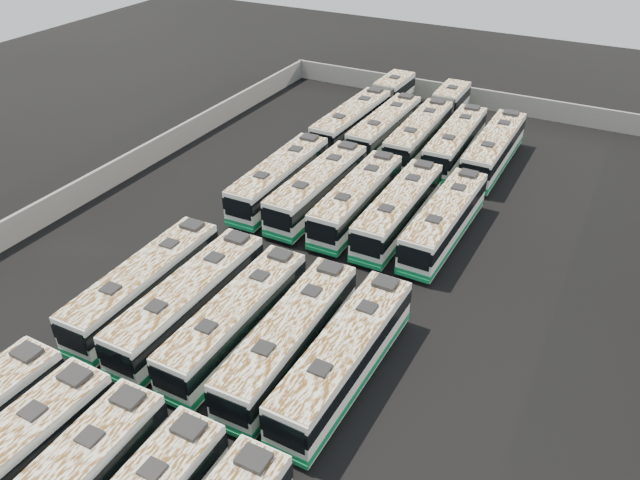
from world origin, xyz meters
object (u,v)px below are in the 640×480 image
Objects in this scene: bus_midback_right at (399,210)px; bus_back_far_right at (494,149)px; bus_back_center at (430,123)px; bus_back_left at (385,128)px; bus_midfront_left at (190,301)px; bus_midback_left at (318,188)px; bus_midback_far_right at (444,220)px; bus_back_right at (455,142)px; bus_midfront_right at (290,339)px; bus_midfront_center at (236,320)px; bus_midback_far_left at (280,178)px; bus_midfront_far_right at (344,357)px; bus_midback_center at (357,199)px; bus_back_far_left at (367,111)px; bus_midfront_far_left at (145,285)px.

bus_back_far_right is at bearing 75.94° from bus_midback_right.
bus_back_left is at bearing -137.25° from bus_back_center.
bus_midfront_left is 16.57m from bus_midback_left.
bus_midback_far_right is 0.97× the size of bus_back_far_right.
bus_midfront_right is at bearing -91.20° from bus_back_right.
bus_midfront_right reaches higher than bus_midback_right.
bus_midback_far_left is (-7.02, 16.64, 0.07)m from bus_midfront_center.
bus_midfront_center is 7.05m from bus_midfront_far_right.
bus_midback_far_right is 17.70m from bus_back_left.
bus_midfront_right is at bearing -84.80° from bus_back_center.
bus_midback_far_right is (0.16, 16.55, -0.03)m from bus_midfront_far_right.
bus_midfront_far_right reaches higher than bus_midfront_center.
bus_midback_center reaches higher than bus_midback_far_right.
bus_back_far_left is (-7.06, 17.44, 0.05)m from bus_midback_center.
bus_midback_left is 7.06m from bus_midback_right.
bus_back_center is 1.56× the size of bus_back_right.
bus_back_left is (-7.17, 14.24, 0.01)m from bus_midback_right.
bus_midback_far_right is at bearing 2.49° from bus_midback_right.
bus_midfront_left is 3.46m from bus_midfront_center.
bus_midfront_far_right is at bearing -89.58° from bus_midback_far_right.
bus_midfront_center is 0.96× the size of bus_midfront_far_right.
bus_back_far_left reaches higher than bus_midfront_far_left.
bus_midfront_far_left is 16.53m from bus_midback_far_left.
bus_back_left is 7.10m from bus_back_right.
bus_midfront_far_right is (10.51, 0.01, -0.00)m from bus_midfront_left.
bus_back_center reaches higher than bus_back_left.
bus_midback_far_left is 3.59m from bus_midback_left.
bus_midfront_center is at bearing -0.95° from bus_midfront_left.
bus_midfront_far_right is at bearing -50.64° from bus_midback_far_left.
bus_midback_center is 3.51m from bus_midback_right.
bus_midback_far_left is 0.64× the size of bus_back_far_left.
bus_midfront_left reaches higher than bus_midfront_far_right.
bus_back_far_right is (0.12, 30.64, 0.02)m from bus_midfront_far_right.
bus_back_right is at bearing 52.15° from bus_midback_far_left.
bus_midfront_far_left is 33.74m from bus_back_far_right.
bus_back_far_left is 4.72m from bus_back_left.
bus_midback_center is at bearing -1.44° from bus_midback_left.
bus_midfront_far_right is 30.64m from bus_back_far_right.
bus_back_far_left is (-13.99, 33.88, 0.02)m from bus_midfront_far_right.
bus_back_far_right reaches higher than bus_midfront_far_left.
bus_midback_center is 15.86m from bus_back_far_right.
bus_midfront_center is at bearing -102.58° from bus_midback_right.
bus_midfront_left is at bearing -78.85° from bus_midback_far_left.
bus_midfront_far_right is at bearing -78.37° from bus_midback_right.
bus_midfront_far_right is 0.65× the size of bus_back_center.
bus_midfront_far_right is 19.60m from bus_midback_left.
bus_midback_far_left is at bearing -179.12° from bus_midback_far_right.
bus_midfront_center is 0.98× the size of bus_midfront_right.
bus_midback_left is at bearing -179.13° from bus_midback_far_right.
bus_midfront_far_left is 21.80m from bus_midback_far_right.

